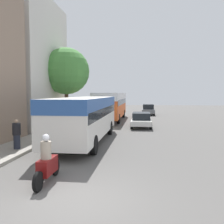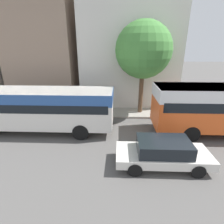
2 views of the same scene
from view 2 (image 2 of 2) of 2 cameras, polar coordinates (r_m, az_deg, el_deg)
building_midblock at (r=19.26m, az=-20.99°, el=18.30°), size 5.33×6.11×10.14m
building_far_terrace at (r=18.04m, az=5.59°, el=21.46°), size 5.67×8.81×11.43m
bus_lead at (r=12.50m, az=-23.67°, el=2.25°), size 2.59×10.15×2.85m
car_crossing at (r=8.87m, az=16.26°, el=-12.46°), size 1.86×4.44×1.35m
pedestrian_walking_away at (r=16.72m, az=-28.21°, el=2.58°), size 0.43×0.43×1.59m
street_tree at (r=14.31m, az=10.23°, el=19.24°), size 4.32×4.32×7.19m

